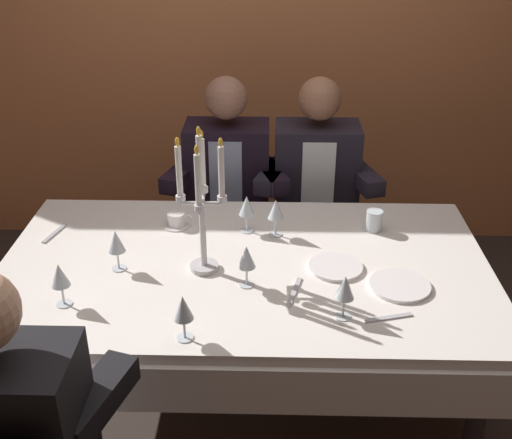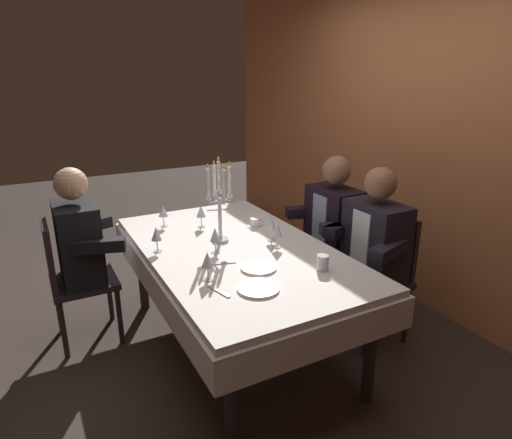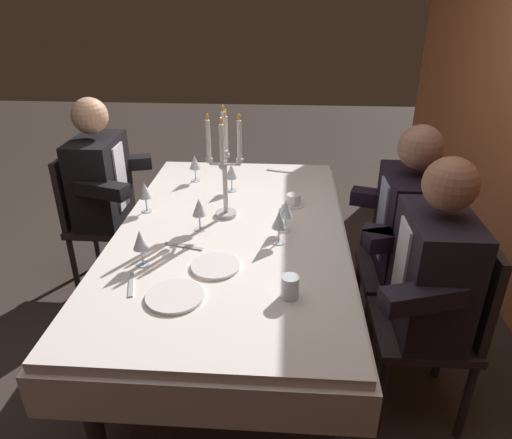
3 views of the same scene
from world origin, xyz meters
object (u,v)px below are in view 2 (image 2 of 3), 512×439
at_px(wine_glass_1, 163,211).
at_px(wine_glass_0, 215,235).
at_px(dinner_plate_1, 259,268).
at_px(wine_glass_5, 277,231).
at_px(dining_table, 236,264).
at_px(seated_diner_0, 78,242).
at_px(dinner_plate_0, 258,288).
at_px(wine_glass_3, 156,235).
at_px(wine_glass_4, 271,224).
at_px(water_tumbler_0, 323,263).
at_px(seated_diner_1, 334,222).
at_px(coffee_cup_0, 256,223).
at_px(wine_glass_2, 207,260).
at_px(seated_diner_2, 376,241).
at_px(wine_glass_6, 201,212).
at_px(candelabra, 220,202).

bearing_deg(wine_glass_1, wine_glass_0, 12.29).
xyz_separation_m(dinner_plate_1, wine_glass_5, (-0.23, 0.26, 0.11)).
height_order(dining_table, seated_diner_0, seated_diner_0).
xyz_separation_m(dining_table, dinner_plate_0, (0.57, -0.15, 0.13)).
bearing_deg(wine_glass_3, dining_table, 69.70).
bearing_deg(dinner_plate_1, wine_glass_0, -159.66).
distance_m(dinner_plate_1, wine_glass_4, 0.47).
bearing_deg(wine_glass_0, dining_table, 96.04).
distance_m(dinner_plate_0, wine_glass_4, 0.72).
xyz_separation_m(water_tumbler_0, seated_diner_1, (-0.66, 0.60, -0.05)).
relative_size(wine_glass_1, seated_diner_1, 0.13).
relative_size(dinner_plate_0, wine_glass_1, 1.36).
bearing_deg(coffee_cup_0, wine_glass_2, -44.62).
xyz_separation_m(dining_table, seated_diner_2, (0.33, 0.89, 0.11)).
bearing_deg(seated_diner_1, water_tumbler_0, -42.15).
bearing_deg(seated_diner_0, wine_glass_5, 57.33).
xyz_separation_m(dinner_plate_1, water_tumbler_0, (0.19, 0.31, 0.04)).
bearing_deg(wine_glass_5, wine_glass_4, 166.82).
bearing_deg(wine_glass_5, dining_table, -117.27).
xyz_separation_m(dinner_plate_1, wine_glass_1, (-0.97, -0.26, 0.11)).
bearing_deg(wine_glass_1, coffee_cup_0, 62.03).
xyz_separation_m(wine_glass_3, wine_glass_6, (-0.30, 0.41, 0.00)).
xyz_separation_m(wine_glass_5, water_tumbler_0, (0.42, 0.05, -0.07)).
height_order(wine_glass_0, seated_diner_0, seated_diner_0).
bearing_deg(candelabra, seated_diner_1, 88.24).
bearing_deg(seated_diner_1, wine_glass_0, -82.42).
height_order(wine_glass_5, wine_glass_6, same).
bearing_deg(wine_glass_6, wine_glass_2, -19.12).
bearing_deg(seated_diner_2, dining_table, -110.42).
height_order(wine_glass_0, wine_glass_6, same).
relative_size(wine_glass_2, seated_diner_1, 0.13).
xyz_separation_m(dining_table, coffee_cup_0, (-0.30, 0.31, 0.15)).
bearing_deg(coffee_cup_0, seated_diner_1, 72.72).
distance_m(dinner_plate_1, wine_glass_1, 1.01).
xyz_separation_m(wine_glass_2, coffee_cup_0, (-0.65, 0.64, -0.09)).
bearing_deg(wine_glass_6, dinner_plate_1, 1.73).
bearing_deg(wine_glass_5, seated_diner_0, -122.67).
bearing_deg(candelabra, wine_glass_0, -32.80).
height_order(dinner_plate_1, wine_glass_4, wine_glass_4).
height_order(wine_glass_0, coffee_cup_0, wine_glass_0).
distance_m(dining_table, seated_diner_0, 1.07).
bearing_deg(wine_glass_0, dinner_plate_1, 20.34).
height_order(dinner_plate_1, wine_glass_0, wine_glass_0).
bearing_deg(wine_glass_6, candelabra, 1.34).
distance_m(wine_glass_2, water_tumbler_0, 0.66).
height_order(wine_glass_2, wine_glass_4, same).
xyz_separation_m(wine_glass_0, wine_glass_1, (-0.63, -0.14, -0.00)).
bearing_deg(wine_glass_4, dinner_plate_1, -39.21).
distance_m(candelabra, seated_diner_1, 0.97).
distance_m(dinner_plate_1, seated_diner_1, 1.03).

